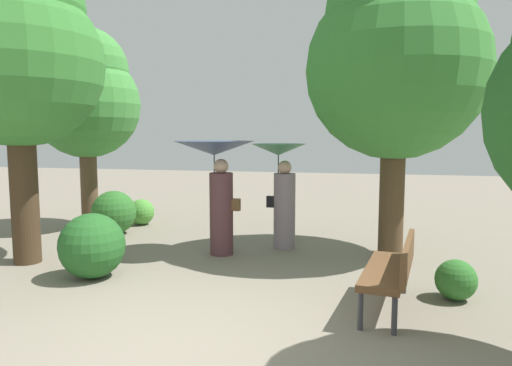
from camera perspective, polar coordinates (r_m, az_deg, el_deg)
ground_plane at (r=4.82m, az=-10.79°, el=-19.06°), size 40.00×40.00×0.00m
person_left at (r=7.77m, az=-4.84°, el=1.54°), size 1.34×1.34×1.91m
person_right at (r=8.18m, az=3.16°, el=0.27°), size 0.96×0.96×1.86m
park_bench at (r=5.62m, az=16.47°, el=-9.92°), size 0.72×1.56×0.83m
tree_near_left at (r=10.56m, az=-20.20°, el=10.19°), size 2.25×2.25×4.25m
tree_mid_left at (r=8.16m, az=-27.35°, el=14.74°), size 2.57×2.57×4.97m
tree_mid_right at (r=8.14m, az=16.84°, el=14.98°), size 2.94×2.94×5.07m
bush_path_left at (r=9.84m, az=-17.08°, el=-3.49°), size 0.89×0.89×0.89m
bush_path_right at (r=7.00m, az=-19.49°, el=-7.28°), size 0.92×0.92×0.92m
bush_behind_bench at (r=6.31m, az=23.35°, el=-10.87°), size 0.50×0.50×0.50m
bush_far_side at (r=10.71m, az=-13.90°, el=-3.48°), size 0.57×0.57×0.57m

